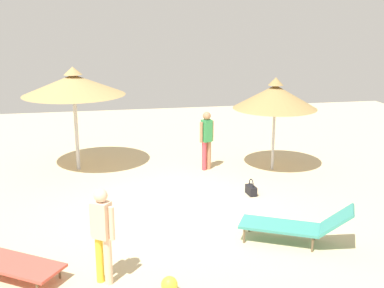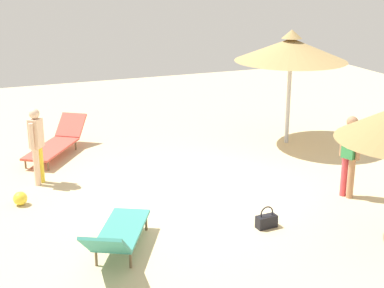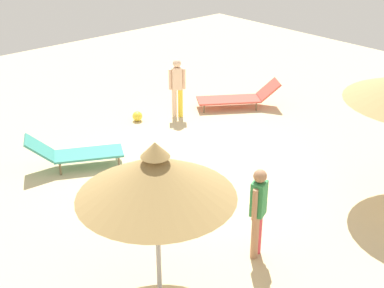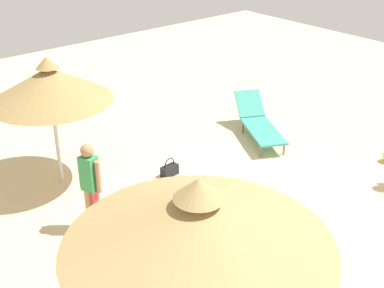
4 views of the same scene
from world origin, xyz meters
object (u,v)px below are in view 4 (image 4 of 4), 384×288
object	(u,v)px
person_standing_near_left	(90,183)
handbag	(170,170)
parasol_umbrella_back	(49,84)
parasol_umbrella_center	(198,222)
lounge_chair_near_right	(259,122)

from	to	relation	value
person_standing_near_left	handbag	distance (m)	2.40
parasol_umbrella_back	person_standing_near_left	distance (m)	2.20
parasol_umbrella_center	lounge_chair_near_right	distance (m)	7.35
lounge_chair_near_right	parasol_umbrella_back	bearing A→B (deg)	166.13
lounge_chair_near_right	parasol_umbrella_center	bearing A→B (deg)	-142.45
person_standing_near_left	lounge_chair_near_right	bearing A→B (deg)	8.43
parasol_umbrella_center	person_standing_near_left	distance (m)	3.94
parasol_umbrella_back	lounge_chair_near_right	bearing A→B (deg)	-13.87
parasol_umbrella_center	person_standing_near_left	size ratio (longest dim) A/B	1.74
person_standing_near_left	handbag	world-z (taller)	person_standing_near_left
lounge_chair_near_right	person_standing_near_left	world-z (taller)	person_standing_near_left
lounge_chair_near_right	handbag	bearing A→B (deg)	-178.49
lounge_chair_near_right	person_standing_near_left	bearing A→B (deg)	-171.57
lounge_chair_near_right	handbag	world-z (taller)	lounge_chair_near_right
parasol_umbrella_back	lounge_chair_near_right	distance (m)	4.99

